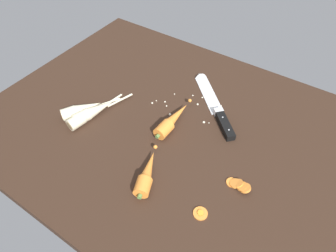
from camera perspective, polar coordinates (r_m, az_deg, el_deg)
ground_plane at (r=97.29cm, az=0.65°, el=-0.67°), size 120.00×90.00×4.00cm
chefs_knife at (r=104.11cm, az=8.57°, el=4.73°), size 27.40×26.44×4.18cm
whole_carrot at (r=94.45cm, az=0.72°, el=1.10°), size 4.60×20.24×4.20cm
whole_carrot_second at (r=82.03cm, az=-4.08°, el=-9.17°), size 8.84×16.76×4.20cm
parsnip_front at (r=100.52cm, az=-13.99°, el=2.80°), size 8.90×21.69×4.00cm
parsnip_mid_left at (r=99.94cm, az=-15.19°, el=2.17°), size 6.06×21.60×4.00cm
parsnip_mid_right at (r=102.25cm, az=-16.27°, el=3.11°), size 11.74×18.64×4.00cm
carrot_slice_stack at (r=83.69cm, az=13.33°, el=-10.90°), size 6.94×3.57×2.44cm
carrot_slice_stray_near at (r=78.55cm, az=6.24°, el=-16.26°), size 3.74×3.74×0.70cm
mince_crumbs at (r=101.19cm, az=3.44°, el=3.51°), size 21.43×14.13×0.88cm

